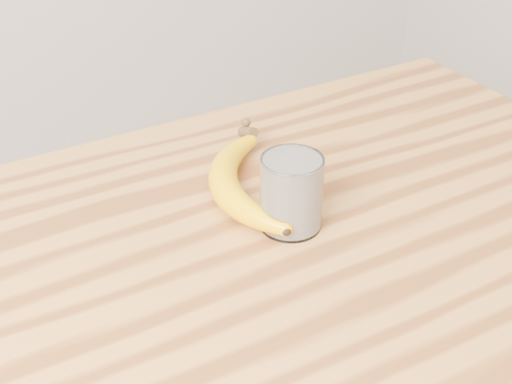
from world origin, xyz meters
TOP-DOWN VIEW (x-y plane):
  - table at (0.00, 0.00)m, footprint 1.20×0.80m
  - smoothie_glass at (0.08, 0.06)m, footprint 0.08×0.08m
  - banana at (0.03, 0.16)m, footprint 0.22×0.35m

SIDE VIEW (x-z plane):
  - table at x=0.00m, z-range 0.32..1.22m
  - banana at x=0.03m, z-range 0.90..0.94m
  - smoothie_glass at x=0.08m, z-range 0.90..1.00m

